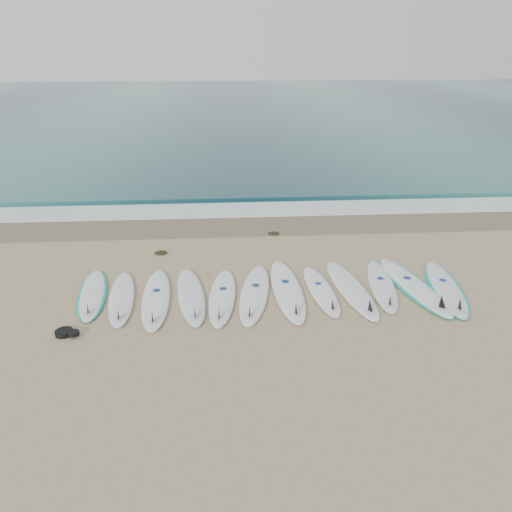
{
  "coord_description": "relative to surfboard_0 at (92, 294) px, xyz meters",
  "views": [
    {
      "loc": [
        -0.96,
        -9.26,
        4.84
      ],
      "look_at": [
        -0.25,
        0.99,
        0.4
      ],
      "focal_mm": 35.0,
      "sensor_mm": 36.0,
      "label": 1
    }
  ],
  "objects": [
    {
      "name": "wave_crest",
      "position": [
        3.7,
        6.95,
        0.01
      ],
      "size": [
        120.0,
        1.0,
        0.1
      ],
      "primitive_type": "cube",
      "color": "#1F5457",
      "rests_on": "ground"
    },
    {
      "name": "leash_coil",
      "position": [
        -0.12,
        -1.46,
        0.0
      ],
      "size": [
        0.46,
        0.36,
        0.11
      ],
      "color": "black",
      "rests_on": "ground"
    },
    {
      "name": "surfboard_10",
      "position": [
        6.75,
        -0.11,
        0.01
      ],
      "size": [
        1.14,
        2.97,
        0.37
      ],
      "rotation": [
        0.0,
        0.0,
        0.16
      ],
      "color": "white",
      "rests_on": "ground"
    },
    {
      "name": "seaweed_far",
      "position": [
        4.09,
        3.31,
        -0.01
      ],
      "size": [
        0.31,
        0.24,
        0.06
      ],
      "primitive_type": "ellipsoid",
      "color": "black",
      "rests_on": "ground"
    },
    {
      "name": "surfboard_6",
      "position": [
        4.04,
        -0.15,
        0.02
      ],
      "size": [
        0.68,
        2.92,
        0.37
      ],
      "rotation": [
        0.0,
        0.0,
        0.02
      ],
      "color": "white",
      "rests_on": "ground"
    },
    {
      "name": "surfboard_11",
      "position": [
        7.39,
        -0.24,
        0.01
      ],
      "size": [
        1.08,
        2.77,
        0.34
      ],
      "rotation": [
        0.0,
        0.0,
        -0.16
      ],
      "color": "silver",
      "rests_on": "ground"
    },
    {
      "name": "surfboard_7",
      "position": [
        4.74,
        -0.19,
        0.01
      ],
      "size": [
        0.65,
        2.39,
        0.3
      ],
      "rotation": [
        0.0,
        0.0,
        0.07
      ],
      "color": "white",
      "rests_on": "ground"
    },
    {
      "name": "surfboard_1",
      "position": [
        0.64,
        -0.25,
        0.01
      ],
      "size": [
        0.78,
        2.46,
        0.31
      ],
      "rotation": [
        0.0,
        0.0,
        0.12
      ],
      "color": "white",
      "rests_on": "ground"
    },
    {
      "name": "wet_sand_band",
      "position": [
        3.7,
        4.05,
        -0.04
      ],
      "size": [
        120.0,
        1.8,
        0.01
      ],
      "primitive_type": "cube",
      "color": "#71614B",
      "rests_on": "ground"
    },
    {
      "name": "surfboard_0",
      "position": [
        0.0,
        0.0,
        0.0
      ],
      "size": [
        0.89,
        2.41,
        0.3
      ],
      "rotation": [
        0.0,
        0.0,
        0.14
      ],
      "color": "white",
      "rests_on": "ground"
    },
    {
      "name": "surfboard_2",
      "position": [
        1.33,
        -0.33,
        0.01
      ],
      "size": [
        0.7,
        2.69,
        0.34
      ],
      "rotation": [
        0.0,
        0.0,
        0.05
      ],
      "color": "white",
      "rests_on": "ground"
    },
    {
      "name": "surfboard_4",
      "position": [
        2.67,
        -0.32,
        0.01
      ],
      "size": [
        0.71,
        2.56,
        0.32
      ],
      "rotation": [
        0.0,
        0.0,
        -0.07
      ],
      "color": "white",
      "rests_on": "ground"
    },
    {
      "name": "seaweed_near",
      "position": [
        1.17,
        2.17,
        -0.01
      ],
      "size": [
        0.32,
        0.25,
        0.06
      ],
      "primitive_type": "ellipsoid",
      "color": "black",
      "rests_on": "ground"
    },
    {
      "name": "surfboard_3",
      "position": [
        2.04,
        -0.24,
        0.01
      ],
      "size": [
        0.88,
        2.64,
        0.33
      ],
      "rotation": [
        0.0,
        0.0,
        0.13
      ],
      "color": "white",
      "rests_on": "ground"
    },
    {
      "name": "ocean",
      "position": [
        3.7,
        32.45,
        -0.03
      ],
      "size": [
        120.0,
        55.0,
        0.03
      ],
      "primitive_type": "cube",
      "color": "#1F5457",
      "rests_on": "ground"
    },
    {
      "name": "ground",
      "position": [
        3.7,
        -0.05,
        -0.04
      ],
      "size": [
        120.0,
        120.0,
        0.0
      ],
      "primitive_type": "plane",
      "color": "tan"
    },
    {
      "name": "surfboard_9",
      "position": [
        6.07,
        -0.06,
        0.01
      ],
      "size": [
        0.87,
        2.56,
        0.32
      ],
      "rotation": [
        0.0,
        0.0,
        -0.14
      ],
      "color": "white",
      "rests_on": "ground"
    },
    {
      "name": "foam_band",
      "position": [
        3.7,
        5.45,
        -0.02
      ],
      "size": [
        120.0,
        1.4,
        0.04
      ],
      "primitive_type": "cube",
      "color": "silver",
      "rests_on": "ground"
    },
    {
      "name": "surfboard_8",
      "position": [
        5.39,
        -0.19,
        0.02
      ],
      "size": [
        0.87,
        2.85,
        0.36
      ],
      "rotation": [
        0.0,
        0.0,
        0.1
      ],
      "color": "white",
      "rests_on": "ground"
    },
    {
      "name": "surfboard_5",
      "position": [
        3.33,
        -0.25,
        0.02
      ],
      "size": [
        0.99,
        2.77,
        0.35
      ],
      "rotation": [
        0.0,
        0.0,
        -0.16
      ],
      "color": "white",
      "rests_on": "ground"
    }
  ]
}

